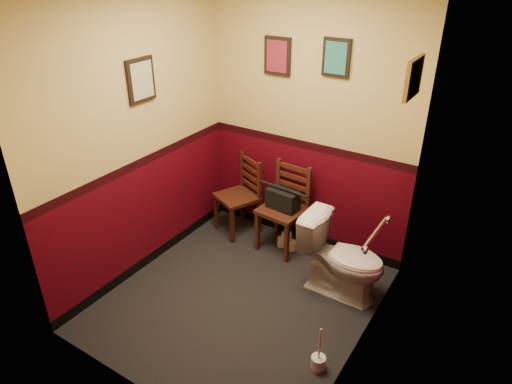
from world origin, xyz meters
TOP-DOWN VIEW (x-y plane):
  - floor at (0.00, 0.00)m, footprint 2.20×2.40m
  - wall_back at (0.00, 1.20)m, footprint 2.20×0.00m
  - wall_front at (0.00, -1.20)m, footprint 2.20×0.00m
  - wall_left at (-1.10, 0.00)m, footprint 0.00×2.40m
  - wall_right at (1.10, 0.00)m, footprint 0.00×2.40m
  - grab_bar at (1.07, 0.25)m, footprint 0.05×0.56m
  - framed_print_back_a at (-0.35, 1.18)m, footprint 0.28×0.04m
  - framed_print_back_b at (0.25, 1.18)m, footprint 0.26×0.04m
  - framed_print_left at (-1.08, 0.10)m, footprint 0.04×0.30m
  - framed_print_right at (1.08, 0.60)m, footprint 0.04×0.34m
  - toilet at (0.72, 0.57)m, footprint 0.78×0.44m
  - toilet_brush at (0.94, -0.34)m, footprint 0.11×0.11m
  - chair_left at (-0.67, 0.98)m, footprint 0.54×0.54m
  - chair_right at (-0.10, 0.96)m, footprint 0.47×0.47m
  - handbag at (-0.10, 0.92)m, footprint 0.35×0.20m
  - tp_stack at (-0.05, 0.94)m, footprint 0.22×0.11m

SIDE VIEW (x-z plane):
  - floor at x=0.00m, z-range 0.00..0.00m
  - toilet_brush at x=0.94m, z-range -0.14..0.27m
  - tp_stack at x=-0.05m, z-range -0.02..0.18m
  - toilet at x=0.72m, z-range 0.00..0.76m
  - chair_left at x=-0.67m, z-range 0.00..0.87m
  - chair_right at x=-0.10m, z-range 0.00..0.93m
  - handbag at x=-0.10m, z-range 0.47..0.71m
  - grab_bar at x=1.07m, z-range 0.92..0.98m
  - wall_back at x=0.00m, z-range 0.00..2.70m
  - wall_front at x=0.00m, z-range 0.00..2.70m
  - wall_left at x=-1.10m, z-range 0.00..2.70m
  - wall_right at x=1.10m, z-range 0.00..2.70m
  - framed_print_left at x=-1.08m, z-range 1.66..2.04m
  - framed_print_back_a at x=-0.35m, z-range 1.77..2.13m
  - framed_print_back_b at x=0.25m, z-range 1.83..2.17m
  - framed_print_right at x=1.08m, z-range 1.91..2.19m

